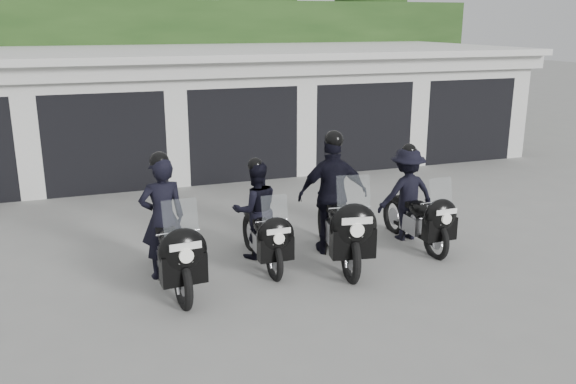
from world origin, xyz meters
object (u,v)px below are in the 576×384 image
object	(u,v)px
police_bike_b	(259,218)
police_bike_c	(336,204)
police_bike_a	(168,234)
police_bike_d	(411,200)

from	to	relation	value
police_bike_b	police_bike_c	bearing A→B (deg)	-11.85
police_bike_a	police_bike_d	bearing A→B (deg)	1.41
police_bike_a	police_bike_b	xyz separation A→B (m)	(1.48, 0.46, -0.07)
police_bike_a	police_bike_b	bearing A→B (deg)	12.83
police_bike_b	police_bike_d	size ratio (longest dim) A/B	0.97
police_bike_c	police_bike_d	bearing A→B (deg)	17.61
police_bike_a	police_bike_d	world-z (taller)	police_bike_a
police_bike_a	police_bike_c	bearing A→B (deg)	0.14
police_bike_b	police_bike_a	bearing A→B (deg)	-162.91
police_bike_a	police_bike_b	world-z (taller)	police_bike_a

